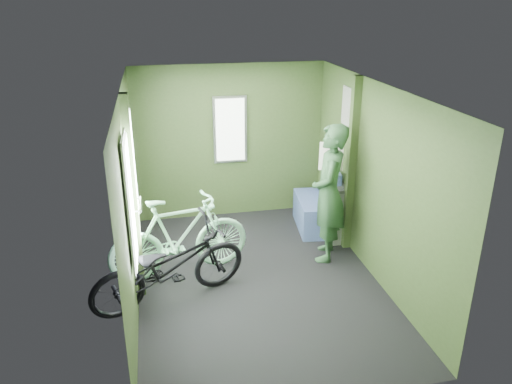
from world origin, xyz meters
The scene contains 6 objects.
room centered at (-0.04, 0.04, 1.44)m, with size 4.00×4.02×2.31m.
bicycle_black centered at (-1.03, -0.28, 0.00)m, with size 0.62×1.79×0.94m, color black.
bicycle_mint centered at (-0.89, 0.32, 0.00)m, with size 0.48×1.71×1.03m, color #96E9B6.
passenger centered at (0.99, 0.39, 0.89)m, with size 0.63×0.79×1.77m.
waste_box centered at (1.26, 0.80, 0.40)m, with size 0.24×0.33×0.80m, color gray.
bench_seat centered at (1.15, 1.25, 0.28)m, with size 0.60×0.96×0.96m.
Camera 1 is at (-1.07, -5.08, 3.21)m, focal length 35.00 mm.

